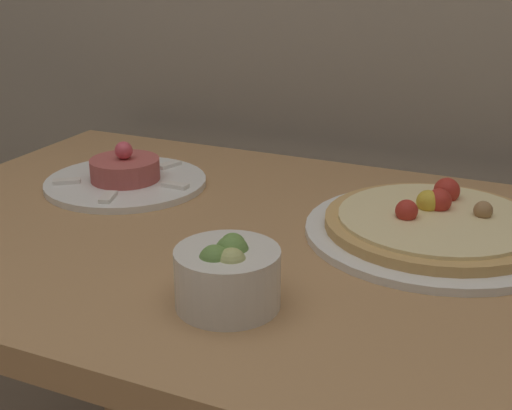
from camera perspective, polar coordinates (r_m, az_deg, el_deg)
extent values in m
cube|color=#AD7F51|center=(0.90, 1.16, -3.57)|extent=(1.05, 0.67, 0.03)
cylinder|color=#AD7F51|center=(1.49, -11.46, -9.31)|extent=(0.06, 0.06, 0.70)
cylinder|color=white|center=(0.92, 14.14, -2.14)|extent=(0.33, 0.33, 0.01)
cylinder|color=tan|center=(0.92, 14.20, -1.48)|extent=(0.28, 0.28, 0.01)
cylinder|color=beige|center=(0.91, 14.25, -0.97)|extent=(0.24, 0.24, 0.00)
sphere|color=#B22D23|center=(0.97, 15.01, 1.12)|extent=(0.03, 0.03, 0.03)
sphere|color=gold|center=(0.93, 13.59, 0.27)|extent=(0.03, 0.03, 0.03)
sphere|color=#997047|center=(0.93, 17.71, -0.41)|extent=(0.02, 0.02, 0.02)
sphere|color=#B22D23|center=(0.90, 11.96, -0.46)|extent=(0.03, 0.03, 0.03)
sphere|color=#B22D23|center=(0.94, 14.43, 0.32)|extent=(0.03, 0.03, 0.03)
cylinder|color=white|center=(1.09, -10.37, 1.78)|extent=(0.24, 0.24, 0.01)
cylinder|color=#B2514C|center=(1.08, -10.44, 2.83)|extent=(0.10, 0.10, 0.03)
sphere|color=#DB4C5B|center=(1.08, -10.54, 4.32)|extent=(0.03, 0.03, 0.03)
cube|color=white|center=(1.04, -6.49, 1.57)|extent=(0.04, 0.02, 0.01)
cube|color=white|center=(1.14, -6.97, 3.22)|extent=(0.03, 0.04, 0.01)
cube|color=white|center=(1.17, -11.83, 3.34)|extent=(0.04, 0.04, 0.01)
cube|color=white|center=(1.09, -14.92, 1.85)|extent=(0.04, 0.04, 0.01)
cube|color=white|center=(1.01, -11.76, 0.62)|extent=(0.03, 0.04, 0.01)
cylinder|color=silver|center=(0.72, -2.29, -5.87)|extent=(0.11, 0.11, 0.06)
sphere|color=#668E42|center=(0.73, -1.87, -3.29)|extent=(0.03, 0.03, 0.03)
sphere|color=#668E42|center=(0.71, -1.94, -3.78)|extent=(0.03, 0.03, 0.03)
sphere|color=#668E42|center=(0.70, -3.35, -4.44)|extent=(0.03, 0.03, 0.03)
sphere|color=#B7BC70|center=(0.69, -1.97, -4.62)|extent=(0.03, 0.03, 0.03)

